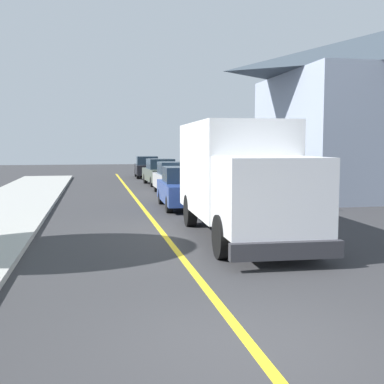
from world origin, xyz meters
TOP-DOWN VIEW (x-y plane):
  - ground_plane at (0.00, 0.00)m, footprint 120.00×120.00m
  - centre_line_yellow at (0.00, 10.00)m, footprint 0.16×56.00m
  - box_truck at (2.02, 7.27)m, footprint 2.64×7.26m
  - parked_car_near at (1.67, 13.84)m, footprint 1.93×4.45m
  - parked_car_mid at (2.21, 19.53)m, footprint 1.81×4.40m
  - parked_car_far at (2.28, 25.50)m, footprint 2.00×4.48m
  - parked_car_furthest at (2.16, 32.66)m, footprint 1.94×4.45m
  - parked_van_across at (5.20, 13.67)m, footprint 1.90×4.44m
  - stop_sign at (4.66, 11.34)m, footprint 0.80×0.10m

SIDE VIEW (x-z plane):
  - ground_plane at x=0.00m, z-range 0.00..0.00m
  - centre_line_yellow at x=0.00m, z-range 0.00..0.01m
  - parked_car_near at x=1.67m, z-range -0.04..1.63m
  - parked_car_mid at x=2.21m, z-range -0.04..1.63m
  - parked_car_far at x=2.28m, z-range -0.04..1.63m
  - parked_car_furthest at x=2.16m, z-range -0.04..1.63m
  - parked_van_across at x=5.20m, z-range -0.04..1.63m
  - box_truck at x=2.02m, z-range 0.17..3.37m
  - stop_sign at x=4.66m, z-range 0.53..3.18m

